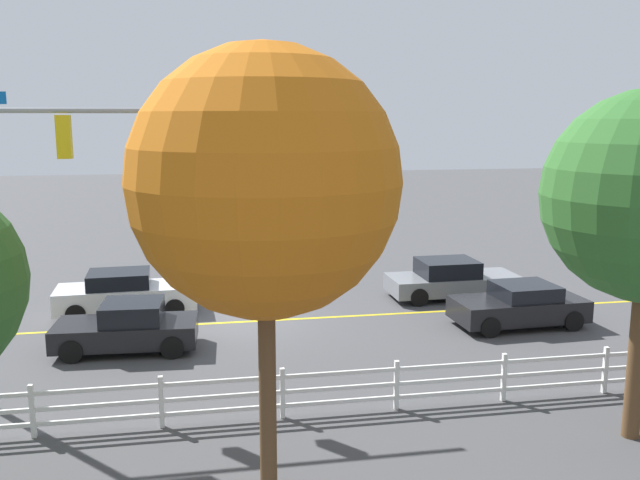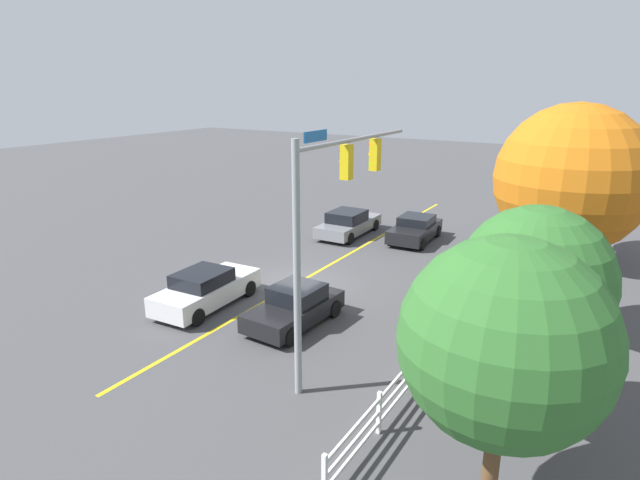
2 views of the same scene
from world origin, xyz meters
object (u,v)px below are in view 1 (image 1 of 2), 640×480
tree_1 (265,183)px  car_3 (128,328)px  car_1 (451,279)px  car_2 (125,293)px  car_0 (519,306)px

tree_1 → car_3: bearing=-68.5°
car_3 → tree_1: tree_1 is taller
car_3 → tree_1: (-3.16, 8.02, 4.82)m
car_1 → tree_1: (7.98, 11.86, 4.82)m
car_2 → tree_1: size_ratio=0.60×
car_0 → car_3: (12.01, 0.18, 0.01)m
car_3 → tree_1: bearing=114.4°
car_2 → tree_1: 13.26m
car_1 → car_2: car_2 is taller
car_0 → car_3: bearing=-1.8°
car_0 → car_3: car_3 is taller
car_0 → car_2: (12.45, -3.64, 0.04)m
tree_1 → car_1: bearing=-124.0°
car_2 → car_3: size_ratio=1.16×
car_2 → tree_1: bearing=-75.5°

